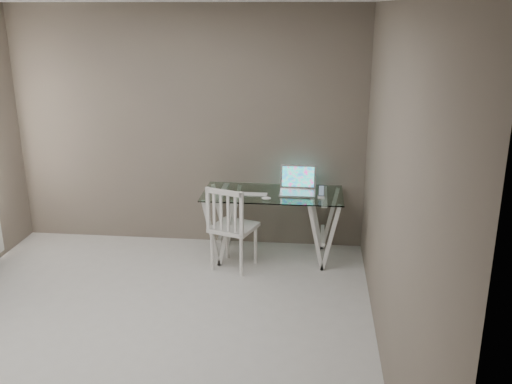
# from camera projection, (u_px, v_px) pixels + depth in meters

# --- Properties ---
(room) EXTENTS (4.50, 4.52, 2.71)m
(room) POSITION_uv_depth(u_px,v_px,m) (111.00, 140.00, 4.20)
(room) COLOR #B7B4AF
(room) RESTS_ON ground
(desk) EXTENTS (1.50, 0.70, 0.75)m
(desk) POSITION_uv_depth(u_px,v_px,m) (273.00, 225.00, 6.23)
(desk) COLOR silver
(desk) RESTS_ON ground
(chair) EXTENTS (0.54, 0.54, 0.92)m
(chair) POSITION_uv_depth(u_px,v_px,m) (230.00, 225.00, 5.89)
(chair) COLOR silver
(chair) RESTS_ON ground
(laptop) EXTENTS (0.38, 0.35, 0.26)m
(laptop) POSITION_uv_depth(u_px,v_px,m) (298.00, 186.00, 6.15)
(laptop) COLOR silver
(laptop) RESTS_ON desk
(keyboard) EXTENTS (0.29, 0.13, 0.01)m
(keyboard) POSITION_uv_depth(u_px,v_px,m) (254.00, 194.00, 6.06)
(keyboard) COLOR silver
(keyboard) RESTS_ON desk
(mouse) EXTENTS (0.10, 0.06, 0.03)m
(mouse) POSITION_uv_depth(u_px,v_px,m) (266.00, 198.00, 5.90)
(mouse) COLOR white
(mouse) RESTS_ON desk
(phone_dock) EXTENTS (0.07, 0.07, 0.14)m
(phone_dock) POSITION_uv_depth(u_px,v_px,m) (321.00, 194.00, 5.97)
(phone_dock) COLOR white
(phone_dock) RESTS_ON desk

